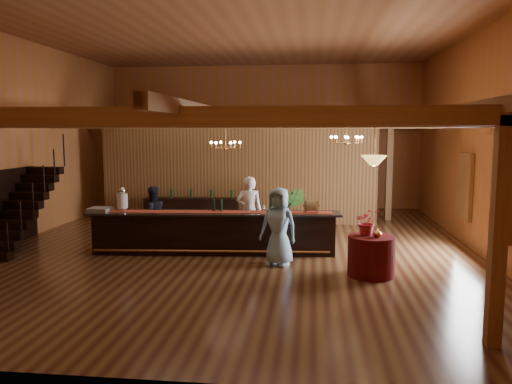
# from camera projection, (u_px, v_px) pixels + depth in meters

# --- Properties ---
(floor) EXTENTS (14.00, 14.00, 0.00)m
(floor) POSITION_uv_depth(u_px,v_px,m) (236.00, 247.00, 12.94)
(floor) COLOR brown
(floor) RESTS_ON ground
(ceiling) EXTENTS (14.00, 14.00, 0.00)m
(ceiling) POSITION_uv_depth(u_px,v_px,m) (235.00, 28.00, 12.27)
(ceiling) COLOR brown
(ceiling) RESTS_ON wall_back
(wall_back) EXTENTS (12.00, 0.10, 5.50)m
(wall_back) POSITION_uv_depth(u_px,v_px,m) (263.00, 137.00, 19.51)
(wall_back) COLOR #A05C36
(wall_back) RESTS_ON floor
(wall_front) EXTENTS (12.00, 0.10, 5.50)m
(wall_front) POSITION_uv_depth(u_px,v_px,m) (140.00, 152.00, 5.70)
(wall_front) COLOR #A05C36
(wall_front) RESTS_ON floor
(wall_left) EXTENTS (0.10, 14.00, 5.50)m
(wall_left) POSITION_uv_depth(u_px,v_px,m) (13.00, 140.00, 13.28)
(wall_left) COLOR #A05C36
(wall_left) RESTS_ON floor
(wall_right) EXTENTS (0.10, 14.00, 5.50)m
(wall_right) POSITION_uv_depth(u_px,v_px,m) (483.00, 141.00, 11.92)
(wall_right) COLOR #A05C36
(wall_right) RESTS_ON floor
(beam_grid) EXTENTS (11.90, 13.90, 0.39)m
(beam_grid) POSITION_uv_depth(u_px,v_px,m) (238.00, 121.00, 13.04)
(beam_grid) COLOR olive
(beam_grid) RESTS_ON wall_left
(support_posts) EXTENTS (9.20, 10.20, 3.20)m
(support_posts) POSITION_uv_depth(u_px,v_px,m) (232.00, 188.00, 12.25)
(support_posts) COLOR olive
(support_posts) RESTS_ON floor
(partition_wall) EXTENTS (9.00, 0.18, 3.10)m
(partition_wall) POSITION_uv_depth(u_px,v_px,m) (237.00, 175.00, 16.26)
(partition_wall) COLOR brown
(partition_wall) RESTS_ON floor
(window_right_front) EXTENTS (0.12, 1.05, 1.75)m
(window_right_front) POSITION_uv_depth(u_px,v_px,m) (503.00, 200.00, 10.50)
(window_right_front) COLOR white
(window_right_front) RESTS_ON wall_right
(window_right_back) EXTENTS (0.12, 1.05, 1.75)m
(window_right_back) POSITION_uv_depth(u_px,v_px,m) (466.00, 186.00, 13.06)
(window_right_back) COLOR white
(window_right_back) RESTS_ON wall_right
(staircase) EXTENTS (1.00, 2.80, 2.00)m
(staircase) POSITION_uv_depth(u_px,v_px,m) (20.00, 209.00, 12.71)
(staircase) COLOR black
(staircase) RESTS_ON floor
(backroom_boxes) EXTENTS (4.10, 0.60, 1.10)m
(backroom_boxes) POSITION_uv_depth(u_px,v_px,m) (251.00, 198.00, 18.33)
(backroom_boxes) COLOR black
(backroom_boxes) RESTS_ON floor
(tasting_bar) EXTENTS (6.19, 1.26, 1.04)m
(tasting_bar) POSITION_uv_depth(u_px,v_px,m) (214.00, 232.00, 12.21)
(tasting_bar) COLOR black
(tasting_bar) RESTS_ON floor
(beverage_dispenser) EXTENTS (0.26, 0.26, 0.60)m
(beverage_dispenser) POSITION_uv_depth(u_px,v_px,m) (122.00, 200.00, 12.24)
(beverage_dispenser) COLOR silver
(beverage_dispenser) RESTS_ON tasting_bar
(glass_rack_tray) EXTENTS (0.50, 0.50, 0.10)m
(glass_rack_tray) POSITION_uv_depth(u_px,v_px,m) (100.00, 210.00, 12.19)
(glass_rack_tray) COLOR gray
(glass_rack_tray) RESTS_ON tasting_bar
(raffle_drum) EXTENTS (0.34, 0.24, 0.30)m
(raffle_drum) POSITION_uv_depth(u_px,v_px,m) (311.00, 206.00, 12.00)
(raffle_drum) COLOR olive
(raffle_drum) RESTS_ON tasting_bar
(bar_bottle_0) EXTENTS (0.07, 0.07, 0.30)m
(bar_bottle_0) POSITION_uv_depth(u_px,v_px,m) (214.00, 205.00, 12.25)
(bar_bottle_0) COLOR black
(bar_bottle_0) RESTS_ON tasting_bar
(bar_bottle_1) EXTENTS (0.07, 0.07, 0.30)m
(bar_bottle_1) POSITION_uv_depth(u_px,v_px,m) (221.00, 205.00, 12.24)
(bar_bottle_1) COLOR black
(bar_bottle_1) RESTS_ON tasting_bar
(backbar_shelf) EXTENTS (3.03, 0.67, 0.85)m
(backbar_shelf) POSITION_uv_depth(u_px,v_px,m) (192.00, 211.00, 16.04)
(backbar_shelf) COLOR black
(backbar_shelf) RESTS_ON floor
(round_table) EXTENTS (0.97, 0.97, 0.84)m
(round_table) POSITION_uv_depth(u_px,v_px,m) (371.00, 256.00, 10.32)
(round_table) COLOR #60040A
(round_table) RESTS_ON floor
(chandelier_left) EXTENTS (0.80, 0.80, 0.72)m
(chandelier_left) POSITION_uv_depth(u_px,v_px,m) (226.00, 144.00, 13.07)
(chandelier_left) COLOR #C5813F
(chandelier_left) RESTS_ON beam_grid
(chandelier_right) EXTENTS (0.80, 0.80, 0.58)m
(chandelier_right) POSITION_uv_depth(u_px,v_px,m) (346.00, 139.00, 12.70)
(chandelier_right) COLOR #C5813F
(chandelier_right) RESTS_ON beam_grid
(pendant_lamp) EXTENTS (0.52, 0.52, 0.90)m
(pendant_lamp) POSITION_uv_depth(u_px,v_px,m) (374.00, 160.00, 10.08)
(pendant_lamp) COLOR #C5813F
(pendant_lamp) RESTS_ON beam_grid
(bartender) EXTENTS (0.70, 0.49, 1.84)m
(bartender) POSITION_uv_depth(u_px,v_px,m) (249.00, 212.00, 12.85)
(bartender) COLOR white
(bartender) RESTS_ON floor
(staff_second) EXTENTS (0.96, 0.93, 1.55)m
(staff_second) POSITION_uv_depth(u_px,v_px,m) (152.00, 215.00, 13.12)
(staff_second) COLOR #1E1F30
(staff_second) RESTS_ON floor
(guest) EXTENTS (0.99, 0.81, 1.75)m
(guest) POSITION_uv_depth(u_px,v_px,m) (279.00, 226.00, 11.10)
(guest) COLOR #83B5D6
(guest) RESTS_ON floor
(floor_plant) EXTENTS (0.73, 0.60, 1.28)m
(floor_plant) POSITION_uv_depth(u_px,v_px,m) (293.00, 209.00, 15.00)
(floor_plant) COLOR #224917
(floor_plant) RESTS_ON floor
(table_flowers) EXTENTS (0.54, 0.48, 0.55)m
(table_flowers) POSITION_uv_depth(u_px,v_px,m) (367.00, 222.00, 10.33)
(table_flowers) COLOR #B92438
(table_flowers) RESTS_ON round_table
(table_vase) EXTENTS (0.17, 0.17, 0.29)m
(table_vase) POSITION_uv_depth(u_px,v_px,m) (377.00, 230.00, 10.13)
(table_vase) COLOR #C5813F
(table_vase) RESTS_ON round_table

